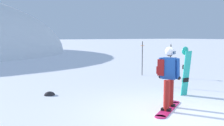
% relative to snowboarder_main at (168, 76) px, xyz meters
% --- Properties ---
extents(ground_plane, '(300.00, 300.00, 0.00)m').
position_rel_snowboarder_main_xyz_m(ground_plane, '(-0.03, -0.61, -0.92)').
color(ground_plane, white).
extents(snowboarder_main, '(1.60, 1.12, 1.71)m').
position_rel_snowboarder_main_xyz_m(snowboarder_main, '(0.00, 0.00, 0.00)').
color(snowboarder_main, '#D11E5B').
rests_on(snowboarder_main, ground).
extents(spare_snowboard, '(0.28, 0.20, 1.65)m').
position_rel_snowboarder_main_xyz_m(spare_snowboard, '(1.62, 0.87, -0.08)').
color(spare_snowboard, '#23B7A3').
rests_on(spare_snowboard, ground).
extents(piste_marker_near, '(0.20, 0.20, 1.72)m').
position_rel_snowboarder_main_xyz_m(piste_marker_near, '(2.15, 2.16, 0.07)').
color(piste_marker_near, black).
rests_on(piste_marker_near, ground).
extents(piste_marker_far, '(0.20, 0.20, 1.78)m').
position_rel_snowboarder_main_xyz_m(piste_marker_far, '(3.04, 5.12, 0.10)').
color(piste_marker_far, black).
rests_on(piste_marker_far, ground).
extents(rock_mid, '(0.37, 0.31, 0.26)m').
position_rel_snowboarder_main_xyz_m(rock_mid, '(-2.33, 3.23, -0.92)').
color(rock_mid, '#282628').
rests_on(rock_mid, ground).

